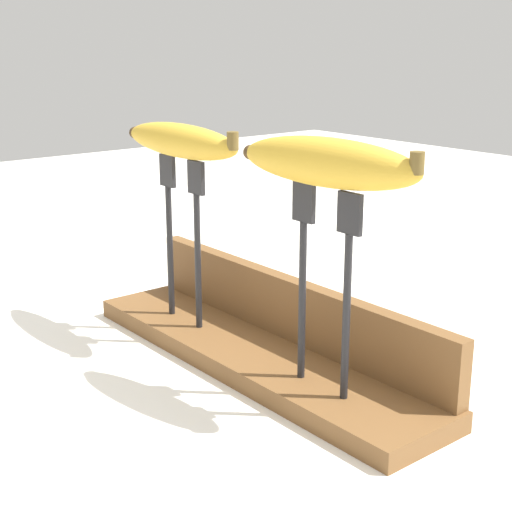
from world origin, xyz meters
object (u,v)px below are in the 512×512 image
fork_stand_left (183,225)px  banana_raised_right (327,162)px  fork_stand_right (325,271)px  banana_raised_left (180,141)px

fork_stand_left → banana_raised_right: (0.23, -0.00, 0.10)m
fork_stand_left → fork_stand_right: (0.23, -0.00, 0.00)m
fork_stand_left → banana_raised_right: banana_raised_right is taller
fork_stand_right → banana_raised_left: (-0.23, -0.00, 0.09)m
banana_raised_left → fork_stand_right: bearing=0.0°
fork_stand_right → banana_raised_left: banana_raised_left is taller
banana_raised_left → banana_raised_right: bearing=-0.0°
fork_stand_left → fork_stand_right: size_ratio=0.99×
fork_stand_left → banana_raised_right: size_ratio=0.99×
fork_stand_right → banana_raised_right: (-0.00, -0.00, 0.10)m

